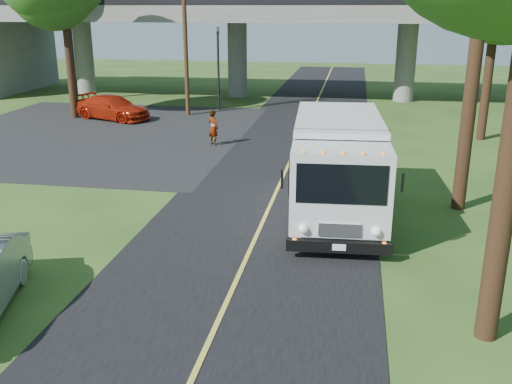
% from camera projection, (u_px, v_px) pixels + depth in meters
% --- Properties ---
extents(ground, '(120.00, 120.00, 0.00)m').
position_uv_depth(ground, '(211.00, 337.00, 11.59)').
color(ground, '#284418').
rests_on(ground, ground).
extents(road, '(7.00, 90.00, 0.02)m').
position_uv_depth(road, '(278.00, 189.00, 20.95)').
color(road, black).
rests_on(road, ground).
extents(parking_lot, '(16.00, 18.00, 0.01)m').
position_uv_depth(parking_lot, '(93.00, 133.00, 30.23)').
color(parking_lot, black).
rests_on(parking_lot, ground).
extents(lane_line, '(0.12, 90.00, 0.01)m').
position_uv_depth(lane_line, '(278.00, 189.00, 20.94)').
color(lane_line, gold).
rests_on(lane_line, road).
extents(overpass, '(54.00, 10.00, 7.30)m').
position_uv_depth(overpass, '(320.00, 34.00, 40.15)').
color(overpass, slate).
rests_on(overpass, ground).
extents(traffic_signal, '(0.18, 0.22, 5.20)m').
position_uv_depth(traffic_signal, '(218.00, 60.00, 35.92)').
color(traffic_signal, black).
rests_on(traffic_signal, ground).
extents(utility_pole, '(1.60, 0.26, 9.00)m').
position_uv_depth(utility_pole, '(185.00, 38.00, 33.86)').
color(utility_pole, '#472D19').
rests_on(utility_pole, ground).
extents(step_van, '(3.16, 7.54, 3.10)m').
position_uv_depth(step_van, '(337.00, 164.00, 17.92)').
color(step_van, silver).
rests_on(step_van, ground).
extents(red_sedan, '(5.22, 3.53, 1.40)m').
position_uv_depth(red_sedan, '(113.00, 108.00, 33.77)').
color(red_sedan, '#A11D09').
rests_on(red_sedan, ground).
extents(pedestrian, '(0.74, 0.70, 1.71)m').
position_uv_depth(pedestrian, '(213.00, 128.00, 27.39)').
color(pedestrian, gray).
rests_on(pedestrian, ground).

